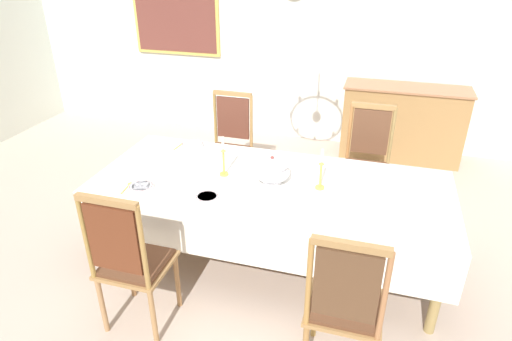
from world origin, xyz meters
The scene contains 18 objects.
ground centered at (0.00, 0.00, -0.02)m, with size 8.20×5.71×0.04m, color #BDA999.
back_wall centered at (0.00, 2.90, 1.70)m, with size 8.20×0.08×3.41m, color silver.
dining_table centered at (0.00, 0.19, 0.67)m, with size 2.73×1.13×0.73m.
tablecloth centered at (0.00, 0.19, 0.65)m, with size 2.75×1.15×0.38m.
chair_south_a centered at (-0.68, -0.78, 0.57)m, with size 0.44×0.42×1.10m.
chair_north_a centered at (-0.68, 1.16, 0.56)m, with size 0.44×0.42×1.08m.
chair_south_b centered at (0.69, -0.78, 0.56)m, with size 0.44×0.42×1.08m.
chair_north_b centered at (0.69, 1.16, 0.56)m, with size 0.44×0.42×1.08m.
soup_tureen centered at (0.01, 0.19, 0.85)m, with size 0.28×0.28×0.22m.
candlestick_west centered at (-0.38, 0.19, 0.87)m, with size 0.07×0.07×0.33m.
candlestick_east centered at (0.38, 0.19, 0.87)m, with size 0.07×0.07×0.32m.
bowl_near_left centered at (-0.90, -0.20, 0.76)m, with size 0.18×0.18×0.04m.
bowl_near_right centered at (-0.84, 0.62, 0.76)m, with size 0.19×0.19×0.04m.
bowl_far_left centered at (-0.37, -0.20, 0.76)m, with size 0.17×0.17×0.03m.
spoon_primary centered at (-1.02, -0.18, 0.74)m, with size 0.04×0.18×0.01m.
spoon_secondary centered at (-0.97, 0.65, 0.74)m, with size 0.04×0.18×0.01m.
sideboard centered at (1.03, 2.58, 0.45)m, with size 1.44×0.48×0.90m.
framed_painting centered at (-2.00, 2.83, 1.73)m, with size 1.21×0.05×1.38m.
Camera 1 is at (0.73, -2.71, 2.38)m, focal length 30.78 mm.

